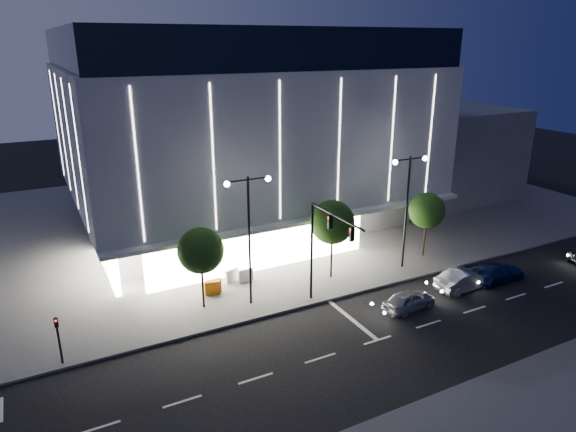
# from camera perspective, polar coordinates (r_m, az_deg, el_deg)

# --- Properties ---
(ground) EXTENTS (160.00, 160.00, 0.00)m
(ground) POSITION_cam_1_polar(r_m,az_deg,el_deg) (32.14, 5.35, -13.18)
(ground) COLOR black
(ground) RESTS_ON ground
(sidewalk_museum) EXTENTS (70.00, 40.00, 0.15)m
(sidewalk_museum) POSITION_cam_1_polar(r_m,az_deg,el_deg) (53.60, -3.98, 0.38)
(sidewalk_museum) COLOR #474747
(sidewalk_museum) RESTS_ON ground
(museum) EXTENTS (30.00, 25.80, 18.00)m
(museum) POSITION_cam_1_polar(r_m,az_deg,el_deg) (49.13, -5.61, 9.70)
(museum) COLOR #4C4C51
(museum) RESTS_ON ground
(annex_building) EXTENTS (16.00, 20.00, 10.00)m
(annex_building) POSITION_cam_1_polar(r_m,az_deg,el_deg) (63.37, 13.72, 7.39)
(annex_building) COLOR #4C4C51
(annex_building) RESTS_ON ground
(traffic_mast) EXTENTS (0.33, 5.89, 7.07)m
(traffic_mast) POSITION_cam_1_polar(r_m,az_deg,el_deg) (32.89, 3.95, -2.56)
(traffic_mast) COLOR black
(traffic_mast) RESTS_ON ground
(street_lamp_west) EXTENTS (3.16, 0.36, 9.00)m
(street_lamp_west) POSITION_cam_1_polar(r_m,az_deg,el_deg) (33.06, -4.36, -0.73)
(street_lamp_west) COLOR black
(street_lamp_west) RESTS_ON ground
(street_lamp_east) EXTENTS (3.16, 0.36, 9.00)m
(street_lamp_east) POSITION_cam_1_polar(r_m,az_deg,el_deg) (39.71, 13.14, 2.19)
(street_lamp_east) COLOR black
(street_lamp_east) RESTS_ON ground
(ped_signal_far) EXTENTS (0.22, 0.24, 3.00)m
(ped_signal_far) POSITION_cam_1_polar(r_m,az_deg,el_deg) (31.13, -24.17, -12.03)
(ped_signal_far) COLOR black
(ped_signal_far) RESTS_ON ground
(tree_left) EXTENTS (3.02, 3.02, 5.72)m
(tree_left) POSITION_cam_1_polar(r_m,az_deg,el_deg) (33.70, -9.63, -4.07)
(tree_left) COLOR black
(tree_left) RESTS_ON ground
(tree_mid) EXTENTS (3.25, 3.25, 6.15)m
(tree_mid) POSITION_cam_1_polar(r_m,az_deg,el_deg) (37.56, 4.96, -0.94)
(tree_mid) COLOR black
(tree_mid) RESTS_ON ground
(tree_right) EXTENTS (2.91, 2.91, 5.51)m
(tree_right) POSITION_cam_1_polar(r_m,az_deg,el_deg) (42.98, 15.15, 0.40)
(tree_right) COLOR black
(tree_right) RESTS_ON ground
(car_lead) EXTENTS (4.05, 1.99, 1.33)m
(car_lead) POSITION_cam_1_polar(r_m,az_deg,el_deg) (35.52, 13.29, -9.09)
(car_lead) COLOR #95979C
(car_lead) RESTS_ON ground
(car_second) EXTENTS (4.66, 1.74, 1.52)m
(car_second) POSITION_cam_1_polar(r_m,az_deg,el_deg) (39.33, 19.05, -6.66)
(car_second) COLOR #B1B4B9
(car_second) RESTS_ON ground
(car_third) EXTENTS (4.70, 1.92, 1.36)m
(car_third) POSITION_cam_1_polar(r_m,az_deg,el_deg) (41.51, 22.17, -5.80)
(car_third) COLOR navy
(car_third) RESTS_ON ground
(barrier_a) EXTENTS (1.11, 0.27, 1.00)m
(barrier_a) POSITION_cam_1_polar(r_m,az_deg,el_deg) (36.83, -8.27, -7.72)
(barrier_a) COLOR #D9560C
(barrier_a) RESTS_ON sidewalk_museum
(barrier_b) EXTENTS (1.10, 0.26, 1.00)m
(barrier_b) POSITION_cam_1_polar(r_m,az_deg,el_deg) (38.18, -4.73, -6.59)
(barrier_b) COLOR white
(barrier_b) RESTS_ON sidewalk_museum
(barrier_c) EXTENTS (1.13, 0.48, 1.00)m
(barrier_c) POSITION_cam_1_polar(r_m,az_deg,el_deg) (36.59, -8.39, -7.92)
(barrier_c) COLOR orange
(barrier_c) RESTS_ON sidewalk_museum
(barrier_d) EXTENTS (1.12, 0.57, 1.00)m
(barrier_d) POSITION_cam_1_polar(r_m,az_deg,el_deg) (38.26, -6.25, -6.58)
(barrier_d) COLOR silver
(barrier_d) RESTS_ON sidewalk_museum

